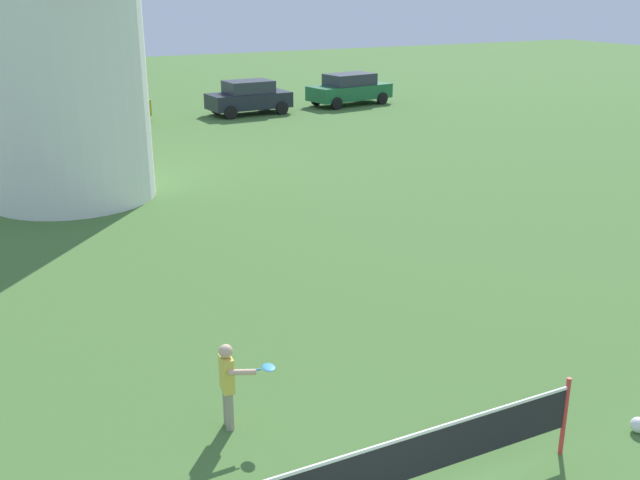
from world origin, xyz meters
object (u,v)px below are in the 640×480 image
at_px(stray_ball, 638,425).
at_px(tennis_net, 400,461).
at_px(parked_car_mustard, 100,106).
at_px(player_far, 229,381).
at_px(parked_car_green, 350,89).
at_px(parked_car_black, 249,97).

bearing_deg(stray_ball, tennis_net, 178.33).
distance_m(stray_ball, parked_car_mustard, 27.17).
height_order(tennis_net, stray_ball, tennis_net).
bearing_deg(player_far, stray_ball, -28.22).
distance_m(tennis_net, parked_car_green, 30.61).
bearing_deg(parked_car_black, parked_car_green, 4.13).
bearing_deg(tennis_net, stray_ball, -1.67).
height_order(parked_car_mustard, parked_car_black, same).
xyz_separation_m(tennis_net, parked_car_mustard, (1.96, 26.99, 0.12)).
height_order(tennis_net, parked_car_black, parked_car_black).
height_order(player_far, parked_car_mustard, parked_car_mustard).
distance_m(parked_car_mustard, parked_car_black, 6.77).
height_order(tennis_net, player_far, player_far).
xyz_separation_m(player_far, parked_car_black, (9.84, 24.13, 0.10)).
relative_size(player_far, parked_car_mustard, 0.30).
bearing_deg(player_far, parked_car_green, 57.80).
height_order(stray_ball, parked_car_black, parked_car_black).
xyz_separation_m(stray_ball, parked_car_mustard, (-1.80, 27.10, 0.70)).
height_order(player_far, parked_car_black, parked_car_black).
relative_size(player_far, parked_car_black, 0.32).
bearing_deg(stray_ball, parked_car_mustard, 93.79).
bearing_deg(parked_car_green, parked_car_black, -175.87).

